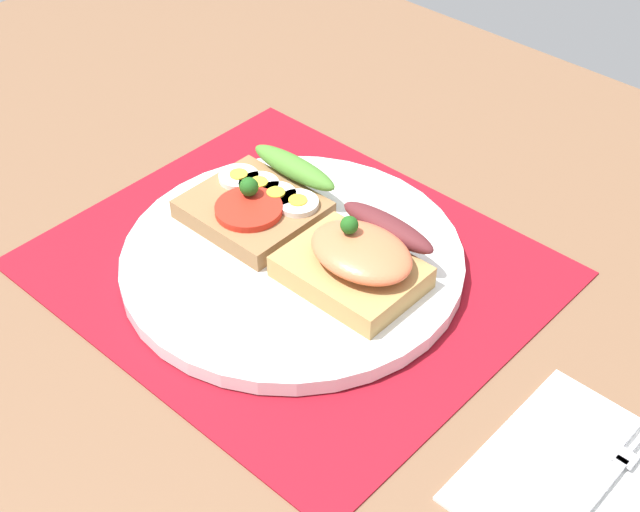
% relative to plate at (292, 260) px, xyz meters
% --- Properties ---
extents(ground_plane, '(1.20, 0.90, 0.03)m').
position_rel_plate_xyz_m(ground_plane, '(0.00, 0.00, -0.03)').
color(ground_plane, brown).
extents(placemat, '(0.37, 0.32, 0.00)m').
position_rel_plate_xyz_m(placemat, '(0.00, 0.00, -0.01)').
color(placemat, maroon).
rests_on(placemat, ground_plane).
extents(plate, '(0.28, 0.28, 0.01)m').
position_rel_plate_xyz_m(plate, '(0.00, 0.00, 0.00)').
color(plate, white).
rests_on(plate, placemat).
extents(sandwich_egg_tomato, '(0.10, 0.11, 0.04)m').
position_rel_plate_xyz_m(sandwich_egg_tomato, '(-0.06, 0.02, 0.02)').
color(sandwich_egg_tomato, olive).
rests_on(sandwich_egg_tomato, plate).
extents(sandwich_salmon, '(0.10, 0.09, 0.05)m').
position_rel_plate_xyz_m(sandwich_salmon, '(0.06, 0.01, 0.03)').
color(sandwich_salmon, tan).
rests_on(sandwich_salmon, plate).
extents(napkin, '(0.14, 0.15, 0.01)m').
position_rel_plate_xyz_m(napkin, '(0.29, -0.03, -0.01)').
color(napkin, white).
rests_on(napkin, ground_plane).
extents(fork, '(0.02, 0.14, 0.00)m').
position_rel_plate_xyz_m(fork, '(0.29, -0.02, -0.00)').
color(fork, '#B7B7BC').
rests_on(fork, napkin).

